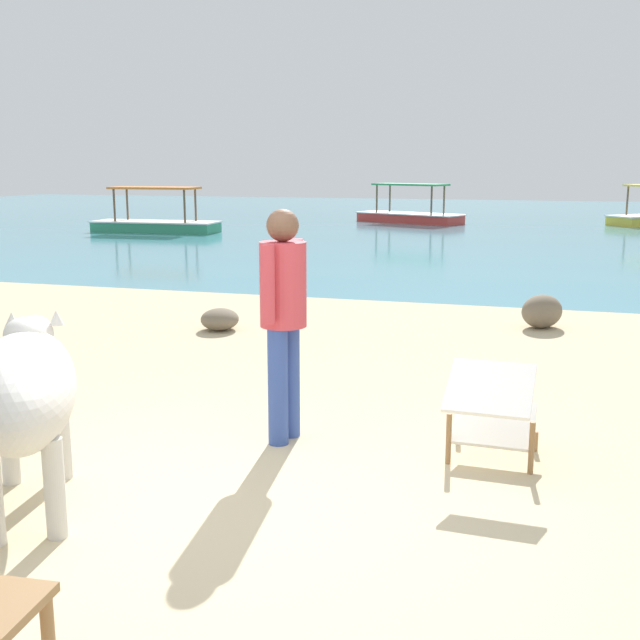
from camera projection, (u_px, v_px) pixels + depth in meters
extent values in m
cube|color=#CCB78E|center=(223.00, 518.00, 4.33)|extent=(18.00, 14.00, 0.04)
cube|color=teal|center=(497.00, 226.00, 25.02)|extent=(60.00, 36.00, 0.03)
cylinder|color=beige|center=(9.00, 441.00, 4.71)|extent=(0.11, 0.11, 0.54)
cylinder|color=beige|center=(62.00, 436.00, 4.79)|extent=(0.11, 0.11, 0.54)
cylinder|color=beige|center=(55.00, 488.00, 4.02)|extent=(0.11, 0.11, 0.54)
ellipsoid|color=beige|center=(24.00, 388.00, 4.28)|extent=(1.25, 1.54, 0.59)
ellipsoid|color=beige|center=(36.00, 336.00, 5.13)|extent=(0.41, 0.46, 0.28)
cone|color=beige|center=(12.00, 320.00, 5.07)|extent=(0.14, 0.14, 0.10)
cone|color=beige|center=(56.00, 317.00, 5.14)|extent=(0.14, 0.14, 0.10)
ellipsoid|color=beige|center=(25.00, 334.00, 4.48)|extent=(0.35, 0.36, 0.20)
cylinder|color=olive|center=(458.00, 433.00, 5.44)|extent=(0.04, 0.04, 0.14)
cylinder|color=olive|center=(535.00, 441.00, 5.28)|extent=(0.04, 0.04, 0.14)
cylinder|color=olive|center=(449.00, 439.00, 5.04)|extent=(0.04, 0.04, 0.34)
cylinder|color=olive|center=(532.00, 448.00, 4.87)|extent=(0.04, 0.04, 0.34)
cube|color=silver|center=(494.00, 423.00, 5.13)|extent=(0.54, 0.45, 0.21)
cube|color=silver|center=(490.00, 388.00, 4.78)|extent=(0.54, 0.49, 0.23)
cylinder|color=#334C99|center=(290.00, 380.00, 5.52)|extent=(0.14, 0.14, 0.82)
cylinder|color=#334C99|center=(278.00, 387.00, 5.36)|extent=(0.14, 0.14, 0.82)
cylinder|color=#CC3D47|center=(283.00, 284.00, 5.30)|extent=(0.32, 0.32, 0.58)
cylinder|color=#CC3D47|center=(297.00, 276.00, 5.48)|extent=(0.09, 0.09, 0.52)
cylinder|color=#CC3D47|center=(268.00, 284.00, 5.11)|extent=(0.09, 0.09, 0.52)
sphere|color=brown|center=(283.00, 225.00, 5.22)|extent=(0.22, 0.22, 0.22)
ellipsoid|color=#756651|center=(542.00, 311.00, 9.24)|extent=(0.65, 0.70, 0.39)
ellipsoid|color=#756651|center=(220.00, 319.00, 9.13)|extent=(0.55, 0.59, 0.25)
cube|color=#C63833|center=(409.00, 218.00, 26.09)|extent=(3.74, 2.44, 0.28)
cube|color=white|center=(410.00, 214.00, 26.06)|extent=(3.83, 2.52, 0.04)
cylinder|color=brown|center=(444.00, 200.00, 25.58)|extent=(0.06, 0.06, 0.95)
cylinder|color=brown|center=(431.00, 201.00, 25.00)|extent=(0.06, 0.06, 0.95)
cylinder|color=brown|center=(390.00, 199.00, 26.94)|extent=(0.06, 0.06, 0.95)
cylinder|color=brown|center=(377.00, 199.00, 26.36)|extent=(0.06, 0.06, 0.95)
cube|color=#339356|center=(410.00, 184.00, 25.87)|extent=(2.68, 1.86, 0.06)
cylinder|color=brown|center=(627.00, 201.00, 25.05)|extent=(0.06, 0.06, 0.95)
cube|color=#338E66|center=(156.00, 227.00, 22.45)|extent=(3.64, 1.24, 0.28)
cube|color=white|center=(156.00, 222.00, 22.42)|extent=(3.72, 1.30, 0.04)
cylinder|color=brown|center=(114.00, 206.00, 22.22)|extent=(0.06, 0.06, 0.95)
cylinder|color=brown|center=(127.00, 205.00, 22.95)|extent=(0.06, 0.06, 0.95)
cylinder|color=brown|center=(185.00, 207.00, 21.70)|extent=(0.06, 0.06, 0.95)
cylinder|color=brown|center=(195.00, 206.00, 22.44)|extent=(0.06, 0.06, 0.95)
cube|color=orange|center=(154.00, 188.00, 22.23)|extent=(2.56, 1.04, 0.06)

